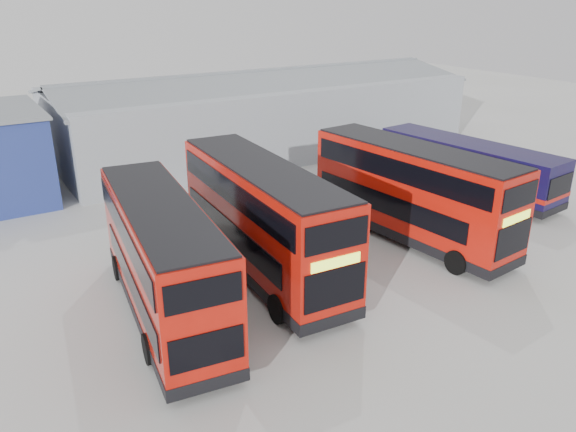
{
  "coord_description": "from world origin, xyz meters",
  "views": [
    {
      "loc": [
        -12.71,
        -16.96,
        11.07
      ],
      "look_at": [
        -0.79,
        2.2,
        2.1
      ],
      "focal_mm": 35.0,
      "sensor_mm": 36.0,
      "label": 1
    }
  ],
  "objects_px": {
    "double_decker_left": "(163,261)",
    "double_decker_right": "(412,194)",
    "double_decker_centre": "(262,220)",
    "single_decker_blue": "(466,168)",
    "maintenance_shed": "(262,114)"
  },
  "relations": [
    {
      "from": "double_decker_left",
      "to": "single_decker_blue",
      "type": "height_order",
      "value": "double_decker_left"
    },
    {
      "from": "double_decker_centre",
      "to": "single_decker_blue",
      "type": "height_order",
      "value": "double_decker_centre"
    },
    {
      "from": "double_decker_right",
      "to": "single_decker_blue",
      "type": "distance_m",
      "value": 8.25
    },
    {
      "from": "maintenance_shed",
      "to": "double_decker_right",
      "type": "relative_size",
      "value": 2.77
    },
    {
      "from": "double_decker_centre",
      "to": "double_decker_right",
      "type": "relative_size",
      "value": 1.03
    },
    {
      "from": "double_decker_right",
      "to": "single_decker_blue",
      "type": "bearing_deg",
      "value": 18.1
    },
    {
      "from": "double_decker_left",
      "to": "single_decker_blue",
      "type": "relative_size",
      "value": 0.93
    },
    {
      "from": "single_decker_blue",
      "to": "maintenance_shed",
      "type": "bearing_deg",
      "value": -78.24
    },
    {
      "from": "double_decker_left",
      "to": "single_decker_blue",
      "type": "distance_m",
      "value": 20.33
    },
    {
      "from": "double_decker_left",
      "to": "double_decker_right",
      "type": "relative_size",
      "value": 0.97
    },
    {
      "from": "maintenance_shed",
      "to": "double_decker_centre",
      "type": "distance_m",
      "value": 20.9
    },
    {
      "from": "maintenance_shed",
      "to": "double_decker_centre",
      "type": "bearing_deg",
      "value": -119.46
    },
    {
      "from": "double_decker_centre",
      "to": "single_decker_blue",
      "type": "relative_size",
      "value": 0.98
    },
    {
      "from": "double_decker_centre",
      "to": "double_decker_right",
      "type": "distance_m",
      "value": 7.73
    },
    {
      "from": "maintenance_shed",
      "to": "double_decker_centre",
      "type": "relative_size",
      "value": 2.7
    }
  ]
}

